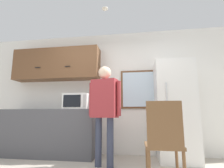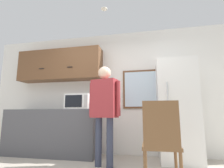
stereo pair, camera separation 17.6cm
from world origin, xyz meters
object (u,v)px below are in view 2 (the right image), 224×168
person (104,104)px  chair (161,139)px  microwave (79,102)px  refrigerator (177,110)px

person → chair: person is taller
person → chair: (0.87, -0.59, -0.48)m
person → chair: 1.16m
microwave → refrigerator: (1.89, 0.09, -0.17)m
person → refrigerator: bearing=37.1°
refrigerator → chair: bearing=-108.1°
microwave → person: bearing=-35.9°
microwave → refrigerator: size_ratio=0.27×
person → chair: bearing=-21.1°
person → chair: size_ratio=1.67×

